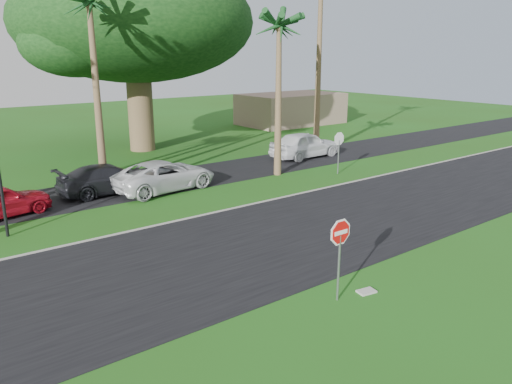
{
  "coord_description": "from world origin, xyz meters",
  "views": [
    {
      "loc": [
        -9.36,
        -12.05,
        6.97
      ],
      "look_at": [
        1.79,
        2.62,
        1.8
      ],
      "focal_mm": 35.0,
      "sensor_mm": 36.0,
      "label": 1
    }
  ],
  "objects_px": {
    "stop_sign_near": "(340,243)",
    "car_pickup": "(305,145)",
    "car_dark": "(108,179)",
    "stop_sign_far": "(339,144)",
    "car_minivan": "(164,176)"
  },
  "relations": [
    {
      "from": "car_minivan",
      "to": "car_pickup",
      "type": "height_order",
      "value": "car_pickup"
    },
    {
      "from": "car_pickup",
      "to": "car_dark",
      "type": "bearing_deg",
      "value": 91.06
    },
    {
      "from": "car_dark",
      "to": "car_pickup",
      "type": "distance_m",
      "value": 14.1
    },
    {
      "from": "stop_sign_near",
      "to": "car_minivan",
      "type": "relative_size",
      "value": 0.47
    },
    {
      "from": "car_dark",
      "to": "car_pickup",
      "type": "relative_size",
      "value": 0.98
    },
    {
      "from": "stop_sign_far",
      "to": "car_pickup",
      "type": "bearing_deg",
      "value": -109.32
    },
    {
      "from": "stop_sign_near",
      "to": "car_pickup",
      "type": "xyz_separation_m",
      "value": [
        13.14,
        15.67,
        -0.88
      ]
    },
    {
      "from": "stop_sign_near",
      "to": "car_pickup",
      "type": "bearing_deg",
      "value": 50.03
    },
    {
      "from": "car_pickup",
      "to": "car_minivan",
      "type": "bearing_deg",
      "value": 97.36
    },
    {
      "from": "stop_sign_near",
      "to": "car_dark",
      "type": "relative_size",
      "value": 0.51
    },
    {
      "from": "stop_sign_near",
      "to": "car_pickup",
      "type": "height_order",
      "value": "stop_sign_near"
    },
    {
      "from": "stop_sign_far",
      "to": "car_pickup",
      "type": "xyz_separation_m",
      "value": [
        1.64,
        4.67,
        -0.88
      ]
    },
    {
      "from": "stop_sign_far",
      "to": "car_dark",
      "type": "relative_size",
      "value": 0.51
    },
    {
      "from": "stop_sign_far",
      "to": "car_dark",
      "type": "distance_m",
      "value": 13.15
    },
    {
      "from": "stop_sign_near",
      "to": "car_minivan",
      "type": "xyz_separation_m",
      "value": [
        1.59,
        13.92,
        -1.0
      ]
    }
  ]
}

